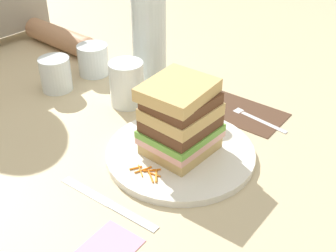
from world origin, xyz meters
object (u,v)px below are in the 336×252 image
at_px(empty_tumbler_1, 93,60).
at_px(napkin_pink, 105,251).
at_px(main_plate, 180,153).
at_px(water_bottle, 149,33).
at_px(knife, 110,204).
at_px(napkin_dark, 242,112).
at_px(fork, 251,115).
at_px(empty_tumbler_0, 56,74).
at_px(juice_glass, 127,86).
at_px(sandwich, 180,119).

distance_m(empty_tumbler_1, napkin_pink, 0.58).
distance_m(main_plate, water_bottle, 0.33).
bearing_deg(knife, napkin_pink, -137.22).
relative_size(napkin_dark, knife, 0.88).
relative_size(empty_tumbler_1, napkin_pink, 0.77).
bearing_deg(fork, napkin_dark, 85.53).
distance_m(knife, empty_tumbler_0, 0.43).
xyz_separation_m(empty_tumbler_0, empty_tumbler_1, (0.11, -0.00, -0.00)).
distance_m(main_plate, empty_tumbler_1, 0.40).
relative_size(napkin_dark, water_bottle, 0.64).
relative_size(main_plate, water_bottle, 0.99).
height_order(fork, empty_tumbler_0, empty_tumbler_0).
height_order(water_bottle, empty_tumbler_1, water_bottle).
relative_size(juice_glass, empty_tumbler_0, 1.26).
height_order(napkin_dark, napkin_pink, same).
bearing_deg(water_bottle, napkin_pink, -144.43).
bearing_deg(empty_tumbler_0, napkin_dark, -63.76).
bearing_deg(main_plate, napkin_dark, -1.46).
xyz_separation_m(empty_tumbler_1, napkin_pink, (-0.37, -0.44, -0.04)).
relative_size(napkin_dark, juice_glass, 1.79).
distance_m(napkin_dark, fork, 0.02).
xyz_separation_m(juice_glass, water_bottle, (0.11, 0.03, 0.08)).
height_order(main_plate, juice_glass, juice_glass).
distance_m(sandwich, napkin_dark, 0.22).
bearing_deg(napkin_dark, main_plate, 178.54).
distance_m(napkin_dark, juice_glass, 0.26).
bearing_deg(empty_tumbler_0, knife, -116.08).
height_order(knife, water_bottle, water_bottle).
bearing_deg(main_plate, knife, 178.76).
bearing_deg(empty_tumbler_1, water_bottle, -67.39).
relative_size(napkin_dark, empty_tumbler_0, 2.25).
height_order(main_plate, knife, main_plate).
bearing_deg(fork, empty_tumbler_0, 114.80).
xyz_separation_m(sandwich, empty_tumbler_1, (0.13, 0.38, -0.04)).
xyz_separation_m(napkin_dark, juice_glass, (-0.13, 0.22, 0.04)).
xyz_separation_m(main_plate, empty_tumbler_0, (0.01, 0.38, 0.03)).
height_order(sandwich, napkin_pink, sandwich).
relative_size(knife, juice_glass, 2.03).
xyz_separation_m(napkin_dark, fork, (-0.00, -0.02, 0.00)).
bearing_deg(knife, water_bottle, 33.99).
bearing_deg(juice_glass, main_plate, -109.25).
relative_size(water_bottle, empty_tumbler_1, 3.66).
xyz_separation_m(sandwich, water_bottle, (0.18, 0.24, 0.04)).
xyz_separation_m(fork, empty_tumbler_0, (-0.19, 0.41, 0.03)).
bearing_deg(empty_tumbler_1, sandwich, -108.24).
bearing_deg(napkin_pink, knife, 42.78).
relative_size(napkin_dark, fork, 1.06).
distance_m(empty_tumbler_0, napkin_pink, 0.52).
xyz_separation_m(main_plate, napkin_pink, (-0.24, -0.06, -0.01)).
relative_size(knife, empty_tumbler_0, 2.55).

